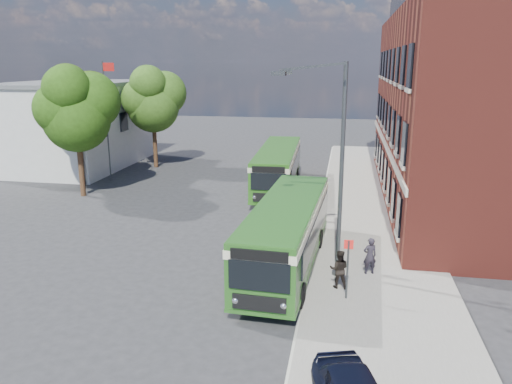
# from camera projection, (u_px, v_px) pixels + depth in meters

# --- Properties ---
(ground) EXTENTS (120.00, 120.00, 0.00)m
(ground) POSITION_uv_depth(u_px,v_px,m) (230.00, 252.00, 24.22)
(ground) COLOR #2A2A2D
(ground) RESTS_ON ground
(pavement) EXTENTS (6.00, 48.00, 0.15)m
(pavement) POSITION_uv_depth(u_px,v_px,m) (370.00, 211.00, 30.61)
(pavement) COLOR gray
(pavement) RESTS_ON ground
(kerb_line) EXTENTS (0.12, 48.00, 0.01)m
(kerb_line) POSITION_uv_depth(u_px,v_px,m) (320.00, 210.00, 31.15)
(kerb_line) COLOR beige
(kerb_line) RESTS_ON ground
(brick_office) EXTENTS (12.10, 26.00, 14.20)m
(brick_office) POSITION_uv_depth(u_px,v_px,m) (487.00, 94.00, 31.46)
(brick_office) COLOR maroon
(brick_office) RESTS_ON ground
(white_building) EXTENTS (9.40, 13.40, 7.30)m
(white_building) POSITION_uv_depth(u_px,v_px,m) (75.00, 124.00, 43.52)
(white_building) COLOR beige
(white_building) RESTS_ON ground
(flagpole) EXTENTS (0.95, 0.10, 9.00)m
(flagpole) POSITION_uv_depth(u_px,v_px,m) (107.00, 117.00, 37.48)
(flagpole) COLOR #3A3D3F
(flagpole) RESTS_ON ground
(street_lamp) EXTENTS (2.96, 2.38, 9.00)m
(street_lamp) POSITION_uv_depth(u_px,v_px,m) (333.00, 168.00, 20.27)
(street_lamp) COLOR #3A3D3F
(street_lamp) RESTS_ON ground
(bus_stop_sign) EXTENTS (0.35, 0.08, 2.52)m
(bus_stop_sign) POSITION_uv_depth(u_px,v_px,m) (348.00, 265.00, 18.87)
(bus_stop_sign) COLOR #3A3D3F
(bus_stop_sign) RESTS_ON ground
(bus_front) EXTENTS (3.15, 11.18, 3.02)m
(bus_front) POSITION_uv_depth(u_px,v_px,m) (287.00, 229.00, 22.02)
(bus_front) COLOR #275B1D
(bus_front) RESTS_ON ground
(bus_rear) EXTENTS (3.03, 11.92, 3.02)m
(bus_rear) POSITION_uv_depth(u_px,v_px,m) (278.00, 165.00, 35.72)
(bus_rear) COLOR #296119
(bus_rear) RESTS_ON ground
(pedestrian_a) EXTENTS (0.68, 0.55, 1.61)m
(pedestrian_a) POSITION_uv_depth(u_px,v_px,m) (370.00, 256.00, 21.27)
(pedestrian_a) COLOR #241F28
(pedestrian_a) RESTS_ON pavement
(pedestrian_b) EXTENTS (0.78, 0.61, 1.58)m
(pedestrian_b) POSITION_uv_depth(u_px,v_px,m) (339.00, 269.00, 19.95)
(pedestrian_b) COLOR black
(pedestrian_b) RESTS_ON pavement
(tree_left) EXTENTS (5.23, 4.97, 8.83)m
(tree_left) POSITION_uv_depth(u_px,v_px,m) (76.00, 108.00, 32.87)
(tree_left) COLOR #392415
(tree_left) RESTS_ON ground
(tree_mid) EXTENTS (5.25, 5.00, 8.87)m
(tree_mid) POSITION_uv_depth(u_px,v_px,m) (76.00, 104.00, 35.77)
(tree_mid) COLOR #392415
(tree_mid) RESTS_ON ground
(tree_right) EXTENTS (5.17, 4.92, 8.73)m
(tree_right) POSITION_uv_depth(u_px,v_px,m) (153.00, 99.00, 42.34)
(tree_right) COLOR #392415
(tree_right) RESTS_ON ground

